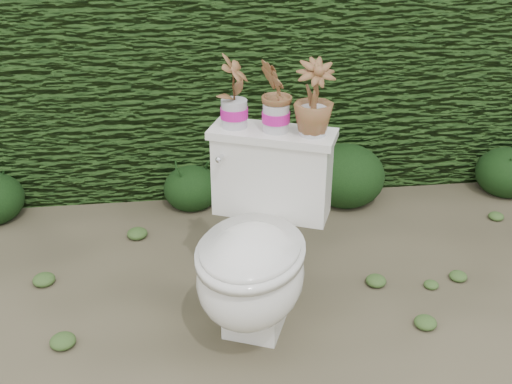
{
  "coord_description": "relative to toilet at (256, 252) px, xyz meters",
  "views": [
    {
      "loc": [
        -0.41,
        -2.15,
        1.73
      ],
      "look_at": [
        -0.14,
        0.09,
        0.55
      ],
      "focal_mm": 45.0,
      "sensor_mm": 36.0,
      "label": 1
    }
  ],
  "objects": [
    {
      "name": "ground",
      "position": [
        0.15,
        0.05,
        -0.36
      ],
      "size": [
        60.0,
        60.0,
        0.0
      ],
      "primitive_type": "plane",
      "color": "#71694E",
      "rests_on": "ground"
    },
    {
      "name": "hedge",
      "position": [
        0.15,
        1.65,
        0.44
      ],
      "size": [
        8.0,
        1.0,
        1.6
      ],
      "primitive_type": "cube",
      "color": "#2E531B",
      "rests_on": "ground"
    },
    {
      "name": "toilet",
      "position": [
        0.0,
        0.0,
        0.0
      ],
      "size": [
        0.68,
        0.8,
        0.78
      ],
      "rotation": [
        0.0,
        0.0,
        -0.39
      ],
      "color": "white",
      "rests_on": "ground"
    },
    {
      "name": "potted_plant_left",
      "position": [
        -0.05,
        0.28,
        0.56
      ],
      "size": [
        0.16,
        0.18,
        0.28
      ],
      "primitive_type": "imported",
      "rotation": [
        0.0,
        0.0,
        1.08
      ],
      "color": "#32661F",
      "rests_on": "toilet"
    },
    {
      "name": "potted_plant_center",
      "position": [
        0.1,
        0.22,
        0.56
      ],
      "size": [
        0.15,
        0.18,
        0.27
      ],
      "primitive_type": "imported",
      "rotation": [
        0.0,
        0.0,
        4.48
      ],
      "color": "#32661F",
      "rests_on": "toilet"
    },
    {
      "name": "potted_plant_right",
      "position": [
        0.24,
        0.16,
        0.56
      ],
      "size": [
        0.17,
        0.17,
        0.28
      ],
      "primitive_type": "imported",
      "rotation": [
        0.0,
        0.0,
        0.09
      ],
      "color": "#32661F",
      "rests_on": "toilet"
    },
    {
      "name": "liriope_clump_2",
      "position": [
        -0.23,
        1.09,
        -0.23
      ],
      "size": [
        0.31,
        0.31,
        0.25
      ],
      "primitive_type": "ellipsoid",
      "color": "#1A3713",
      "rests_on": "ground"
    },
    {
      "name": "liriope_clump_3",
      "position": [
        0.63,
        1.04,
        -0.18
      ],
      "size": [
        0.44,
        0.44,
        0.35
      ],
      "primitive_type": "ellipsoid",
      "color": "#1A3713",
      "rests_on": "ground"
    },
    {
      "name": "liriope_clump_4",
      "position": [
        1.59,
        1.04,
        -0.21
      ],
      "size": [
        0.36,
        0.36,
        0.28
      ],
      "primitive_type": "ellipsoid",
      "color": "#1A3713",
      "rests_on": "ground"
    }
  ]
}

